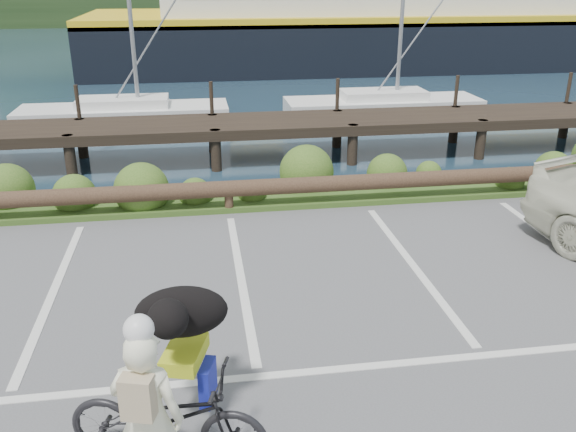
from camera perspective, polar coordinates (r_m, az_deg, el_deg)
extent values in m
plane|color=#515153|center=(7.20, -3.14, -12.93)|extent=(72.00, 72.00, 0.00)
plane|color=#192E3D|center=(54.16, -8.48, 15.96)|extent=(160.00, 160.00, 0.00)
cube|color=#3D5B21|center=(11.92, -5.73, 1.83)|extent=(34.00, 1.60, 0.10)
imported|color=black|center=(5.73, -11.19, -17.96)|extent=(1.91, 1.11, 0.95)
imported|color=white|center=(5.22, -12.95, -17.99)|extent=(0.67, 0.54, 1.61)
ellipsoid|color=black|center=(5.77, -9.93, -8.83)|extent=(0.64, 0.94, 0.50)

